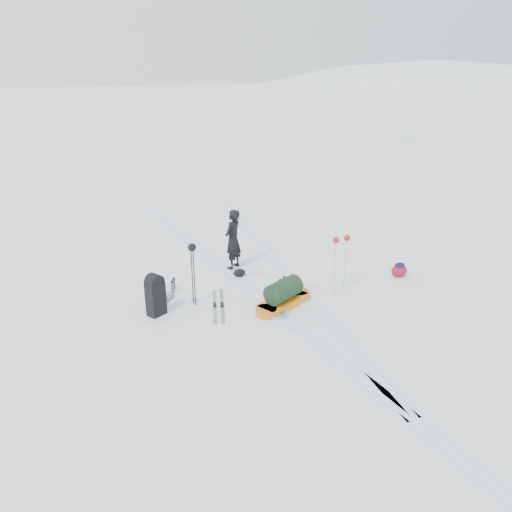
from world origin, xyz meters
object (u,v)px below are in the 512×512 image
(pulk_sled, at_px, (283,296))
(expedition_rucksack, at_px, (157,295))
(skier, at_px, (233,239))
(ski_poles_black, at_px, (192,255))

(pulk_sled, distance_m, expedition_rucksack, 2.82)
(skier, distance_m, expedition_rucksack, 3.02)
(expedition_rucksack, bearing_deg, skier, 7.85)
(skier, height_order, pulk_sled, skier)
(skier, height_order, ski_poles_black, skier)
(pulk_sled, distance_m, ski_poles_black, 2.25)
(expedition_rucksack, bearing_deg, pulk_sled, -43.81)
(skier, bearing_deg, expedition_rucksack, -3.86)
(ski_poles_black, bearing_deg, pulk_sled, -3.83)
(ski_poles_black, bearing_deg, skier, 68.00)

